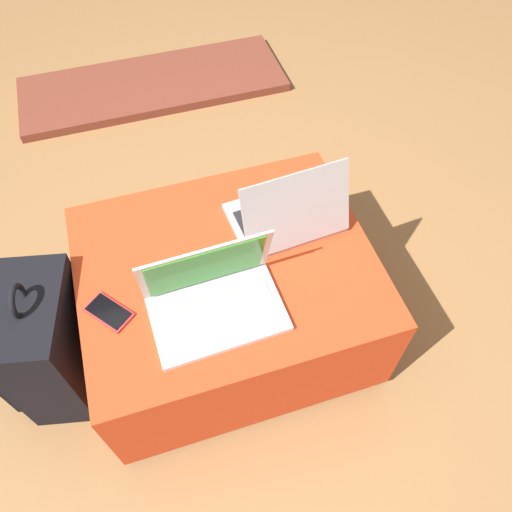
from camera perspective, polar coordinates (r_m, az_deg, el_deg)
ground_plane at (r=1.88m, az=-2.77°, el=-8.51°), size 14.00×14.00×0.00m
ottoman at (r=1.69m, az=-3.07°, el=-5.05°), size 0.89×0.74×0.44m
laptop_near at (r=1.38m, az=-4.86°, el=-4.79°), size 0.37×0.24×0.24m
laptop_far at (r=1.55m, az=3.69°, el=4.72°), size 0.35×0.27×0.25m
cell_phone at (r=1.46m, az=-16.48°, el=-6.16°), size 0.14×0.15×0.01m
backpack at (r=1.72m, az=-22.69°, el=-9.39°), size 0.31×0.37×0.56m
fireplace_hearth at (r=2.91m, az=-11.67°, el=18.65°), size 1.40×0.50×0.04m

